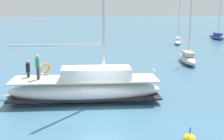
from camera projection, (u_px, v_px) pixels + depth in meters
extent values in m
plane|color=#38607A|center=(102.00, 106.00, 16.72)|extent=(400.00, 400.00, 0.00)
ellipsoid|color=white|center=(85.00, 90.00, 17.56)|extent=(6.52, 9.64, 1.40)
cube|color=black|center=(85.00, 95.00, 17.63)|extent=(6.45, 9.48, 0.10)
cube|color=beige|center=(85.00, 79.00, 17.40)|extent=(6.13, 9.12, 0.08)
cube|color=white|center=(96.00, 73.00, 17.37)|extent=(3.47, 4.61, 0.70)
cylinder|color=#B7B7BC|center=(56.00, 45.00, 16.82)|extent=(2.74, 5.18, 0.12)
cylinder|color=silver|center=(154.00, 70.00, 17.61)|extent=(0.83, 0.46, 0.06)
torus|color=orange|center=(45.00, 68.00, 18.25)|extent=(0.44, 0.69, 0.70)
cylinder|color=#33333D|center=(38.00, 73.00, 17.10)|extent=(0.20, 0.20, 0.80)
cube|color=#338C4C|center=(37.00, 62.00, 16.96)|extent=(0.38, 0.32, 0.56)
sphere|color=beige|center=(37.00, 56.00, 16.87)|extent=(0.20, 0.20, 0.20)
cylinder|color=#338C4C|center=(38.00, 62.00, 17.18)|extent=(0.09, 0.09, 0.50)
cylinder|color=#338C4C|center=(37.00, 64.00, 16.75)|extent=(0.09, 0.09, 0.50)
cylinder|color=#33333D|center=(28.00, 75.00, 17.64)|extent=(0.20, 0.20, 0.35)
cube|color=black|center=(28.00, 68.00, 17.54)|extent=(0.38, 0.32, 0.56)
sphere|color=tan|center=(28.00, 62.00, 17.46)|extent=(0.20, 0.20, 0.20)
cylinder|color=black|center=(29.00, 68.00, 17.76)|extent=(0.09, 0.09, 0.50)
cylinder|color=black|center=(27.00, 69.00, 17.34)|extent=(0.09, 0.09, 0.50)
torus|color=silver|center=(42.00, 70.00, 17.07)|extent=(0.70, 0.40, 0.76)
ellipsoid|color=#B7B2A8|center=(187.00, 59.00, 29.95)|extent=(5.45, 4.24, 0.92)
cube|color=#B7B2A8|center=(188.00, 53.00, 29.54)|extent=(2.37, 1.98, 0.40)
cylinder|color=silver|center=(190.00, 22.00, 28.69)|extent=(0.14, 0.14, 6.95)
ellipsoid|color=silver|center=(178.00, 42.00, 46.34)|extent=(3.86, 3.77, 0.71)
cube|color=silver|center=(178.00, 39.00, 46.43)|extent=(1.72, 1.69, 0.40)
cylinder|color=silver|center=(179.00, 20.00, 45.87)|extent=(0.12, 0.12, 6.56)
ellipsoid|color=navy|center=(217.00, 37.00, 53.48)|extent=(5.57, 3.40, 0.89)
cube|color=navy|center=(218.00, 34.00, 53.08)|extent=(2.36, 1.66, 0.40)
cylinder|color=silver|center=(220.00, 12.00, 52.06)|extent=(0.14, 0.14, 8.63)
ellipsoid|color=silver|center=(7.00, 97.00, 17.77)|extent=(0.37, 0.39, 0.16)
sphere|color=silver|center=(9.00, 95.00, 17.93)|extent=(0.11, 0.11, 0.11)
cone|color=gold|center=(10.00, 95.00, 17.99)|extent=(0.07, 0.08, 0.04)
cube|color=#9E9993|center=(3.00, 96.00, 17.86)|extent=(0.54, 0.48, 0.15)
cube|color=#9E9993|center=(11.00, 97.00, 17.66)|extent=(0.54, 0.48, 0.15)
sphere|color=yellow|center=(189.00, 140.00, 12.01)|extent=(0.59, 0.59, 0.59)
cylinder|color=black|center=(190.00, 134.00, 11.95)|extent=(0.04, 0.04, 0.60)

